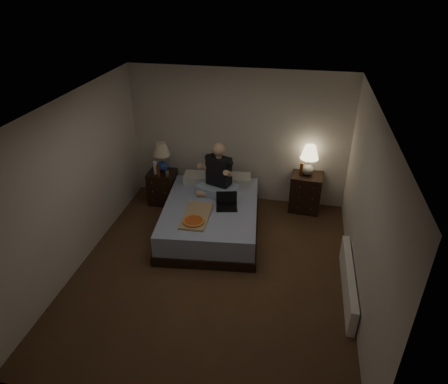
% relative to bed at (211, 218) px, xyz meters
% --- Properties ---
extents(floor, '(4.00, 4.50, 0.00)m').
position_rel_bed_xyz_m(floor, '(0.25, -1.02, -0.25)').
color(floor, brown).
rests_on(floor, ground).
extents(ceiling, '(4.00, 4.50, 0.00)m').
position_rel_bed_xyz_m(ceiling, '(0.25, -1.02, 2.25)').
color(ceiling, white).
rests_on(ceiling, ground).
extents(wall_back, '(4.00, 0.00, 2.50)m').
position_rel_bed_xyz_m(wall_back, '(0.25, 1.23, 1.00)').
color(wall_back, white).
rests_on(wall_back, ground).
extents(wall_front, '(4.00, 0.00, 2.50)m').
position_rel_bed_xyz_m(wall_front, '(0.25, -3.27, 1.00)').
color(wall_front, white).
rests_on(wall_front, ground).
extents(wall_left, '(0.00, 4.50, 2.50)m').
position_rel_bed_xyz_m(wall_left, '(-1.75, -1.02, 1.00)').
color(wall_left, white).
rests_on(wall_left, ground).
extents(wall_right, '(0.00, 4.50, 2.50)m').
position_rel_bed_xyz_m(wall_right, '(2.25, -1.02, 1.00)').
color(wall_right, white).
rests_on(wall_right, ground).
extents(bed, '(1.73, 2.18, 0.51)m').
position_rel_bed_xyz_m(bed, '(0.00, 0.00, 0.00)').
color(bed, '#566EAD').
rests_on(bed, floor).
extents(nightstand_left, '(0.49, 0.44, 0.64)m').
position_rel_bed_xyz_m(nightstand_left, '(-1.11, 0.76, 0.06)').
color(nightstand_left, black).
rests_on(nightstand_left, floor).
extents(nightstand_right, '(0.59, 0.54, 0.71)m').
position_rel_bed_xyz_m(nightstand_right, '(1.56, 1.03, 0.10)').
color(nightstand_right, black).
rests_on(nightstand_right, floor).
extents(lamp_left, '(0.39, 0.39, 0.56)m').
position_rel_bed_xyz_m(lamp_left, '(-1.10, 0.82, 0.66)').
color(lamp_left, navy).
rests_on(lamp_left, nightstand_left).
extents(lamp_right, '(0.33, 0.33, 0.56)m').
position_rel_bed_xyz_m(lamp_right, '(1.55, 1.03, 0.74)').
color(lamp_right, gray).
rests_on(lamp_right, nightstand_right).
extents(water_bottle, '(0.07, 0.07, 0.25)m').
position_rel_bed_xyz_m(water_bottle, '(-1.19, 0.67, 0.51)').
color(water_bottle, white).
rests_on(water_bottle, nightstand_left).
extents(soda_can, '(0.07, 0.07, 0.10)m').
position_rel_bed_xyz_m(soda_can, '(-0.95, 0.63, 0.43)').
color(soda_can, '#B0AFAB').
rests_on(soda_can, nightstand_left).
extents(beer_bottle_left, '(0.06, 0.06, 0.23)m').
position_rel_bed_xyz_m(beer_bottle_left, '(-1.10, 0.57, 0.50)').
color(beer_bottle_left, '#5C280D').
rests_on(beer_bottle_left, nightstand_left).
extents(beer_bottle_right, '(0.06, 0.06, 0.23)m').
position_rel_bed_xyz_m(beer_bottle_right, '(1.44, 1.00, 0.57)').
color(beer_bottle_right, '#602E0D').
rests_on(beer_bottle_right, nightstand_right).
extents(person, '(0.80, 0.71, 0.93)m').
position_rel_bed_xyz_m(person, '(0.03, 0.39, 0.72)').
color(person, black).
rests_on(person, bed).
extents(laptop, '(0.39, 0.35, 0.24)m').
position_rel_bed_xyz_m(laptop, '(0.28, -0.06, 0.37)').
color(laptop, black).
rests_on(laptop, bed).
extents(pizza_box, '(0.42, 0.77, 0.08)m').
position_rel_bed_xyz_m(pizza_box, '(-0.13, -0.60, 0.29)').
color(pizza_box, tan).
rests_on(pizza_box, bed).
extents(radiator, '(0.10, 1.60, 0.40)m').
position_rel_bed_xyz_m(radiator, '(2.18, -1.12, -0.05)').
color(radiator, white).
rests_on(radiator, floor).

